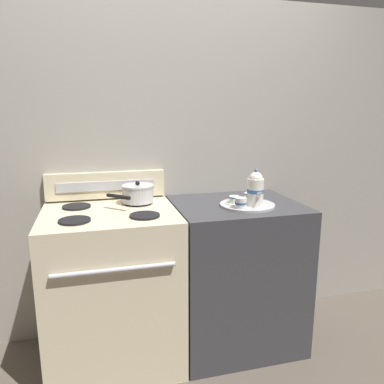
{
  "coord_description": "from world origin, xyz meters",
  "views": [
    {
      "loc": [
        -0.46,
        -2.1,
        1.5
      ],
      "look_at": [
        0.11,
        0.03,
        1.01
      ],
      "focal_mm": 35.0,
      "sensor_mm": 36.0,
      "label": 1
    }
  ],
  "objects_px": {
    "teacup_left": "(250,197)",
    "teacup_right": "(235,200)",
    "stove": "(113,287)",
    "serving_tray": "(247,205)",
    "saucepan": "(138,193)",
    "creamer_jug": "(241,203)",
    "teapot": "(256,189)"
  },
  "relations": [
    {
      "from": "serving_tray",
      "to": "teapot",
      "type": "height_order",
      "value": "teapot"
    },
    {
      "from": "serving_tray",
      "to": "saucepan",
      "type": "bearing_deg",
      "value": 160.26
    },
    {
      "from": "serving_tray",
      "to": "teacup_left",
      "type": "relative_size",
      "value": 2.96
    },
    {
      "from": "stove",
      "to": "teacup_left",
      "type": "distance_m",
      "value": 0.99
    },
    {
      "from": "saucepan",
      "to": "teapot",
      "type": "xyz_separation_m",
      "value": [
        0.66,
        -0.27,
        0.05
      ]
    },
    {
      "from": "stove",
      "to": "teacup_left",
      "type": "height_order",
      "value": "teacup_left"
    },
    {
      "from": "teapot",
      "to": "teacup_left",
      "type": "height_order",
      "value": "teapot"
    },
    {
      "from": "saucepan",
      "to": "teacup_left",
      "type": "bearing_deg",
      "value": -12.01
    },
    {
      "from": "stove",
      "to": "creamer_jug",
      "type": "xyz_separation_m",
      "value": [
        0.73,
        -0.16,
        0.51
      ]
    },
    {
      "from": "stove",
      "to": "creamer_jug",
      "type": "relative_size",
      "value": 13.92
    },
    {
      "from": "creamer_jug",
      "to": "teacup_right",
      "type": "bearing_deg",
      "value": 87.24
    },
    {
      "from": "teapot",
      "to": "teacup_left",
      "type": "relative_size",
      "value": 1.96
    },
    {
      "from": "stove",
      "to": "serving_tray",
      "type": "distance_m",
      "value": 0.94
    },
    {
      "from": "saucepan",
      "to": "teapot",
      "type": "distance_m",
      "value": 0.71
    },
    {
      "from": "saucepan",
      "to": "teapot",
      "type": "bearing_deg",
      "value": -22.5
    },
    {
      "from": "stove",
      "to": "serving_tray",
      "type": "height_order",
      "value": "serving_tray"
    },
    {
      "from": "teapot",
      "to": "saucepan",
      "type": "bearing_deg",
      "value": 157.5
    },
    {
      "from": "serving_tray",
      "to": "teacup_right",
      "type": "relative_size",
      "value": 2.96
    },
    {
      "from": "teapot",
      "to": "creamer_jug",
      "type": "bearing_deg",
      "value": -160.82
    },
    {
      "from": "stove",
      "to": "serving_tray",
      "type": "bearing_deg",
      "value": -5.67
    },
    {
      "from": "teacup_right",
      "to": "teacup_left",
      "type": "bearing_deg",
      "value": 26.94
    },
    {
      "from": "saucepan",
      "to": "creamer_jug",
      "type": "relative_size",
      "value": 4.26
    },
    {
      "from": "stove",
      "to": "teacup_right",
      "type": "xyz_separation_m",
      "value": [
        0.74,
        -0.06,
        0.5
      ]
    },
    {
      "from": "teacup_left",
      "to": "saucepan",
      "type": "bearing_deg",
      "value": 167.99
    },
    {
      "from": "teacup_left",
      "to": "creamer_jug",
      "type": "distance_m",
      "value": 0.21
    },
    {
      "from": "stove",
      "to": "teacup_right",
      "type": "height_order",
      "value": "teacup_right"
    },
    {
      "from": "serving_tray",
      "to": "creamer_jug",
      "type": "distance_m",
      "value": 0.12
    },
    {
      "from": "saucepan",
      "to": "teapot",
      "type": "height_order",
      "value": "teapot"
    },
    {
      "from": "stove",
      "to": "teacup_left",
      "type": "bearing_deg",
      "value": 0.07
    },
    {
      "from": "saucepan",
      "to": "creamer_jug",
      "type": "bearing_deg",
      "value": -29.26
    },
    {
      "from": "teapot",
      "to": "teacup_left",
      "type": "distance_m",
      "value": 0.15
    },
    {
      "from": "teacup_left",
      "to": "teacup_right",
      "type": "relative_size",
      "value": 1.0
    }
  ]
}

